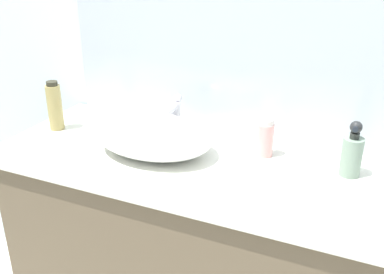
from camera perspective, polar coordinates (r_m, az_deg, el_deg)
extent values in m
cube|color=silver|center=(1.59, 10.11, 14.51)|extent=(6.00, 0.06, 2.60)
cube|color=silver|center=(1.44, 5.40, -4.26)|extent=(1.59, 0.54, 0.04)
ellipsoid|color=white|center=(1.49, -4.89, 0.16)|extent=(0.40, 0.28, 0.12)
cylinder|color=silver|center=(1.63, -2.02, 2.36)|extent=(0.03, 0.03, 0.12)
cylinder|color=silver|center=(1.58, -2.75, 3.37)|extent=(0.03, 0.09, 0.03)
sphere|color=silver|center=(1.62, -1.77, 4.91)|extent=(0.03, 0.03, 0.03)
cylinder|color=gray|center=(1.43, 19.26, -2.36)|extent=(0.06, 0.06, 0.12)
cylinder|color=#262925|center=(1.40, 19.64, 0.16)|extent=(0.03, 0.03, 0.02)
sphere|color=#252728|center=(1.39, 19.79, 1.17)|extent=(0.04, 0.04, 0.04)
cylinder|color=black|center=(1.38, 19.75, 1.01)|extent=(0.02, 0.02, 0.02)
cylinder|color=#E5A19C|center=(1.49, 9.12, -0.34)|extent=(0.05, 0.05, 0.11)
cylinder|color=silver|center=(1.46, 9.28, 1.93)|extent=(0.05, 0.05, 0.02)
cylinder|color=tan|center=(1.74, -16.73, 3.55)|extent=(0.05, 0.05, 0.17)
cylinder|color=#2F2E20|center=(1.71, -17.09, 6.40)|extent=(0.04, 0.04, 0.02)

